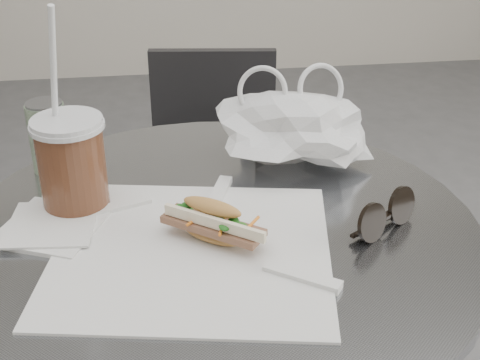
{
  "coord_description": "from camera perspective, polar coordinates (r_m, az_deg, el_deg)",
  "views": [
    {
      "loc": [
        -0.08,
        -0.61,
        1.25
      ],
      "look_at": [
        0.04,
        0.24,
        0.79
      ],
      "focal_mm": 50.0,
      "sensor_mm": 36.0,
      "label": 1
    }
  ],
  "objects": [
    {
      "name": "iced_coffee",
      "position": [
        1.0,
        -14.16,
        1.43
      ],
      "size": [
        0.11,
        0.11,
        0.31
      ],
      "color": "brown",
      "rests_on": "cafe_table"
    },
    {
      "name": "plastic_bag",
      "position": [
        1.12,
        4.54,
        4.21
      ],
      "size": [
        0.25,
        0.21,
        0.12
      ],
      "primitive_type": null,
      "rotation": [
        0.0,
        0.0,
        -0.08
      ],
      "color": "white",
      "rests_on": "cafe_table"
    },
    {
      "name": "napkin_stack",
      "position": [
        0.99,
        -15.75,
        -3.81
      ],
      "size": [
        0.17,
        0.17,
        0.01
      ],
      "color": "white",
      "rests_on": "cafe_table"
    },
    {
      "name": "banh_mi",
      "position": [
        0.91,
        -2.35,
        -3.62
      ],
      "size": [
        0.18,
        0.16,
        0.06
      ],
      "rotation": [
        0.0,
        0.0,
        -0.64
      ],
      "color": "#C08748",
      "rests_on": "sandwich_paper"
    },
    {
      "name": "sandwich_paper",
      "position": [
        0.91,
        -4.11,
        -6.02
      ],
      "size": [
        0.43,
        0.41,
        0.0
      ],
      "primitive_type": "cube",
      "rotation": [
        0.0,
        0.0,
        -0.18
      ],
      "color": "white",
      "rests_on": "cafe_table"
    },
    {
      "name": "chair_far",
      "position": [
        1.71,
        -2.25,
        -3.92
      ],
      "size": [
        0.4,
        0.42,
        0.76
      ],
      "rotation": [
        0.0,
        0.0,
        3.02
      ],
      "color": "#2C2C2E",
      "rests_on": "ground"
    },
    {
      "name": "sunglasses",
      "position": [
        0.97,
        12.28,
        -3.05
      ],
      "size": [
        0.12,
        0.09,
        0.06
      ],
      "rotation": [
        0.0,
        0.0,
        0.61
      ],
      "color": "black",
      "rests_on": "cafe_table"
    },
    {
      "name": "drink_can",
      "position": [
        1.14,
        -16.04,
        3.59
      ],
      "size": [
        0.06,
        0.06,
        0.12
      ],
      "color": "#5A8C51",
      "rests_on": "cafe_table"
    }
  ]
}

